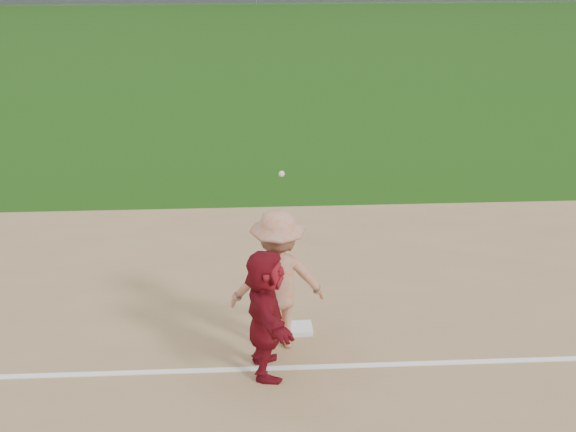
{
  "coord_description": "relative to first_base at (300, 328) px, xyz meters",
  "views": [
    {
      "loc": [
        -0.58,
        -9.04,
        5.81
      ],
      "look_at": [
        0.0,
        1.5,
        1.3
      ],
      "focal_mm": 45.0,
      "sensor_mm": 36.0,
      "label": 1
    }
  ],
  "objects": [
    {
      "name": "first_base_play",
      "position": [
        -0.34,
        -0.32,
        0.99
      ],
      "size": [
        1.42,
        0.93,
        2.54
      ],
      "color": "#A1A1A3",
      "rests_on": "infield_dirt"
    },
    {
      "name": "ground",
      "position": [
        -0.11,
        -0.14,
        -0.06
      ],
      "size": [
        160.0,
        160.0,
        0.0
      ],
      "primitive_type": "plane",
      "color": "#1B440D",
      "rests_on": "ground"
    },
    {
      "name": "first_base",
      "position": [
        0.0,
        0.0,
        0.0
      ],
      "size": [
        0.36,
        0.36,
        0.08
      ],
      "primitive_type": "cube",
      "rotation": [
        0.0,
        0.0,
        0.03
      ],
      "color": "white",
      "rests_on": "infield_dirt"
    },
    {
      "name": "foul_line",
      "position": [
        -0.11,
        -0.94,
        -0.03
      ],
      "size": [
        60.0,
        0.1,
        0.01
      ],
      "primitive_type": "cube",
      "color": "white",
      "rests_on": "infield_dirt"
    },
    {
      "name": "base_runner",
      "position": [
        -0.53,
        -0.98,
        0.86
      ],
      "size": [
        0.69,
        1.72,
        1.81
      ],
      "primitive_type": "imported",
      "rotation": [
        0.0,
        0.0,
        1.66
      ],
      "color": "maroon",
      "rests_on": "infield_dirt"
    }
  ]
}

